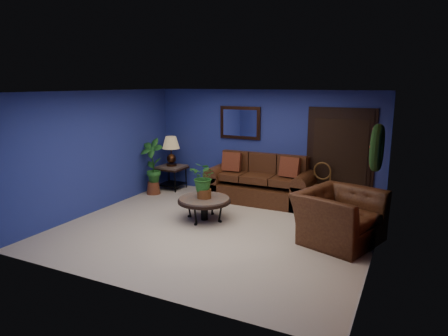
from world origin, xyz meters
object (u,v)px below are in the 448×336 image
at_px(sofa, 261,185).
at_px(end_table, 172,171).
at_px(coffee_table, 204,201).
at_px(side_chair, 320,183).
at_px(table_lamp, 171,148).
at_px(armchair, 339,217).

xyz_separation_m(sofa, end_table, (-2.40, -0.04, 0.11)).
xyz_separation_m(coffee_table, side_chair, (1.86, 1.78, 0.17)).
distance_m(table_lamp, side_chair, 3.77).
bearing_deg(armchair, sofa, 69.13).
xyz_separation_m(table_lamp, side_chair, (3.73, 0.07, -0.51)).
bearing_deg(table_lamp, side_chair, 1.11).
xyz_separation_m(coffee_table, armchair, (2.58, 0.03, 0.05)).
distance_m(end_table, side_chair, 3.73).
bearing_deg(side_chair, armchair, -61.44).
xyz_separation_m(table_lamp, armchair, (4.45, -1.68, -0.63)).
height_order(table_lamp, armchair, table_lamp).
distance_m(coffee_table, end_table, 2.54).
bearing_deg(table_lamp, coffee_table, -42.38).
bearing_deg(armchair, table_lamp, 88.39).
height_order(side_chair, armchair, side_chair).
bearing_deg(coffee_table, end_table, 137.62).
bearing_deg(end_table, armchair, -20.65).
xyz_separation_m(sofa, coffee_table, (-0.52, -1.75, 0.04)).
bearing_deg(coffee_table, armchair, 0.75).
relative_size(sofa, side_chair, 2.42).
relative_size(sofa, end_table, 3.64).
xyz_separation_m(coffee_table, table_lamp, (-1.87, 1.71, 0.68)).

